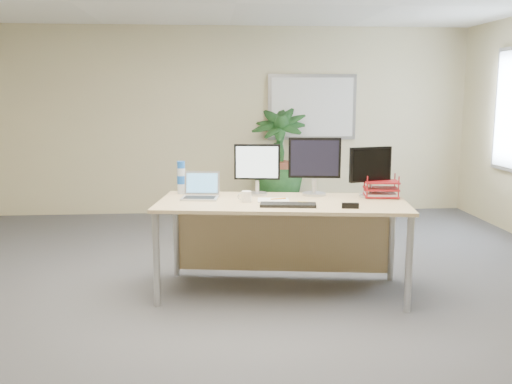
{
  "coord_description": "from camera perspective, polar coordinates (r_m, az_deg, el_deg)",
  "views": [
    {
      "loc": [
        -0.3,
        -4.35,
        1.75
      ],
      "look_at": [
        0.08,
        0.35,
        0.93
      ],
      "focal_mm": 40.0,
      "sensor_mm": 36.0,
      "label": 1
    }
  ],
  "objects": [
    {
      "name": "monitor_dark",
      "position": [
        5.21,
        11.37,
        2.33
      ],
      "size": [
        0.4,
        0.18,
        0.45
      ],
      "color": "#B5B5BA",
      "rests_on": "desk"
    },
    {
      "name": "back_wall",
      "position": [
        8.37,
        -2.6,
        7.09
      ],
      "size": [
        7.0,
        0.04,
        2.7
      ],
      "primitive_type": "cube",
      "color": "beige",
      "rests_on": "floor"
    },
    {
      "name": "desk",
      "position": [
        5.11,
        2.65,
        -2.63
      ],
      "size": [
        2.26,
        1.2,
        0.83
      ],
      "color": "tan",
      "rests_on": "floor"
    },
    {
      "name": "whiteboard",
      "position": [
        8.45,
        5.64,
        8.44
      ],
      "size": [
        1.3,
        0.04,
        0.95
      ],
      "color": "#9E9DA1",
      "rests_on": "back_wall"
    },
    {
      "name": "spiral_notebook",
      "position": [
        4.96,
        1.74,
        -0.84
      ],
      "size": [
        0.29,
        0.23,
        0.01
      ],
      "primitive_type": "cube",
      "rotation": [
        0.0,
        0.0,
        -0.09
      ],
      "color": "silver",
      "rests_on": "desk"
    },
    {
      "name": "monitor_left",
      "position": [
        5.22,
        0.11,
        2.63
      ],
      "size": [
        0.42,
        0.19,
        0.47
      ],
      "color": "#B5B5BA",
      "rests_on": "desk"
    },
    {
      "name": "monitor_right",
      "position": [
        5.22,
        5.87,
        2.96
      ],
      "size": [
        0.48,
        0.22,
        0.53
      ],
      "color": "#B5B5BA",
      "rests_on": "desk"
    },
    {
      "name": "orange_pen",
      "position": [
        4.96,
        2.24,
        -0.67
      ],
      "size": [
        0.14,
        0.04,
        0.01
      ],
      "primitive_type": "cylinder",
      "rotation": [
        0.0,
        1.57,
        0.24
      ],
      "color": "orange",
      "rests_on": "spiral_notebook"
    },
    {
      "name": "stapler",
      "position": [
        4.7,
        9.41,
        -1.35
      ],
      "size": [
        0.14,
        0.06,
        0.05
      ],
      "primitive_type": "cube",
      "rotation": [
        0.0,
        0.0,
        -0.14
      ],
      "color": "black",
      "rests_on": "desk"
    },
    {
      "name": "water_bottle",
      "position": [
        5.34,
        -7.48,
        1.38
      ],
      "size": [
        0.08,
        0.08,
        0.3
      ],
      "color": "silver",
      "rests_on": "desk"
    },
    {
      "name": "coffee_mug",
      "position": [
        4.9,
        -0.99,
        -0.46
      ],
      "size": [
        0.12,
        0.08,
        0.09
      ],
      "color": "white",
      "rests_on": "desk"
    },
    {
      "name": "floor",
      "position": [
        4.7,
        -0.64,
        -12.02
      ],
      "size": [
        8.0,
        8.0,
        0.0
      ],
      "primitive_type": "plane",
      "color": "#424246",
      "rests_on": "ground"
    },
    {
      "name": "laptop",
      "position": [
        5.11,
        -5.54,
        0.05
      ],
      "size": [
        0.35,
        0.32,
        0.23
      ],
      "color": "#BDBDC1",
      "rests_on": "desk"
    },
    {
      "name": "floor_plant",
      "position": [
        8.17,
        2.21,
        2.81
      ],
      "size": [
        1.06,
        1.06,
        1.5
      ],
      "primitive_type": "imported",
      "rotation": [
        0.0,
        0.0,
        -0.31
      ],
      "color": "#133516",
      "rests_on": "floor"
    },
    {
      "name": "letter_tray",
      "position": [
        5.25,
        12.39,
        0.19
      ],
      "size": [
        0.33,
        0.27,
        0.14
      ],
      "color": "maroon",
      "rests_on": "desk"
    },
    {
      "name": "keyboard",
      "position": [
        4.73,
        3.23,
        -1.28
      ],
      "size": [
        0.48,
        0.22,
        0.03
      ],
      "primitive_type": "cube",
      "rotation": [
        0.0,
        0.0,
        -0.14
      ],
      "color": "black",
      "rests_on": "desk"
    },
    {
      "name": "yellow_highlighter",
      "position": [
        4.87,
        4.88,
        -1.04
      ],
      "size": [
        0.11,
        0.05,
        0.01
      ],
      "primitive_type": "cylinder",
      "rotation": [
        0.0,
        1.57,
        -0.34
      ],
      "color": "gold",
      "rests_on": "desk"
    }
  ]
}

